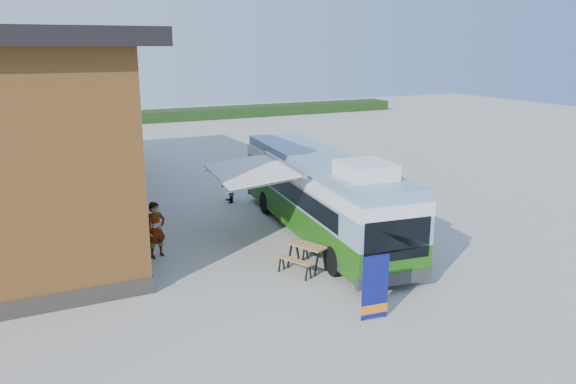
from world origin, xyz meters
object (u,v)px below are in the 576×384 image
bus (320,192)px  person_b (228,185)px  person_a (156,230)px  banner (375,293)px  slurry_tanker (97,141)px  picnic_table (307,251)px

bus → person_b: bus is taller
bus → person_a: bearing=-177.8°
banner → person_a: person_a is taller
banner → slurry_tanker: 24.19m
person_b → picnic_table: bearing=6.1°
slurry_tanker → picnic_table: bearing=-77.8°
bus → person_a: size_ratio=6.01×
picnic_table → person_a: (-4.07, 3.24, 0.34)m
picnic_table → slurry_tanker: bearing=77.0°
picnic_table → bus: bearing=30.6°
person_a → picnic_table: bearing=-59.1°
picnic_table → person_b: person_b is taller
slurry_tanker → person_a: bearing=-89.4°
person_a → slurry_tanker: (0.33, 16.88, 0.49)m
person_b → slurry_tanker: 12.24m
picnic_table → person_b: size_ratio=1.16×
person_a → banner: bearing=-80.2°
bus → picnic_table: bearing=-119.8°
person_a → slurry_tanker: slurry_tanker is taller
banner → slurry_tanker: slurry_tanker is taller
banner → picnic_table: 3.77m
picnic_table → slurry_tanker: (-3.73, 20.12, 0.82)m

